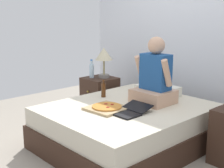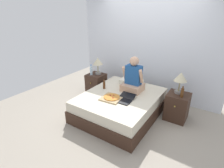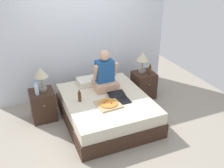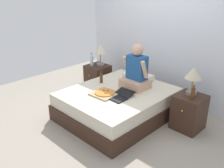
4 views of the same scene
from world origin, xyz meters
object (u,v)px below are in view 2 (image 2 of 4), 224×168
at_px(lamp_on_right_nightstand, 181,78).
at_px(beer_bottle_on_bed, 104,85).
at_px(nightstand_left, 96,84).
at_px(water_bottle, 91,71).
at_px(nightstand_right, 177,107).
at_px(laptop, 124,99).
at_px(person_seated, 133,79).
at_px(bed, 121,105).
at_px(pizza_box, 112,98).
at_px(lamp_on_left_nightstand, 98,62).
at_px(beer_bottle, 182,93).

bearing_deg(lamp_on_right_nightstand, beer_bottle_on_bed, -161.91).
xyz_separation_m(nightstand_left, water_bottle, (-0.08, -0.09, 0.40)).
distance_m(nightstand_right, lamp_on_right_nightstand, 0.62).
relative_size(water_bottle, laptop, 0.66).
distance_m(lamp_on_right_nightstand, person_seated, 0.98).
distance_m(bed, person_seated, 0.64).
height_order(person_seated, beer_bottle_on_bed, person_seated).
relative_size(person_seated, pizza_box, 1.82).
distance_m(bed, nightstand_left, 1.20).
xyz_separation_m(water_bottle, person_seated, (1.28, -0.09, 0.08)).
relative_size(laptop, beer_bottle_on_bed, 1.89).
xyz_separation_m(nightstand_left, laptop, (1.28, -0.69, 0.22)).
xyz_separation_m(lamp_on_left_nightstand, beer_bottle, (2.20, -0.15, -0.23)).
xyz_separation_m(nightstand_left, lamp_on_right_nightstand, (2.14, 0.05, 0.62)).
xyz_separation_m(lamp_on_right_nightstand, beer_bottle_on_bed, (-1.54, -0.50, -0.33)).
bearing_deg(water_bottle, person_seated, -3.81).
relative_size(lamp_on_left_nightstand, pizza_box, 1.05).
xyz_separation_m(lamp_on_left_nightstand, laptop, (1.24, -0.74, -0.40)).
distance_m(person_seated, beer_bottle_on_bed, 0.69).
distance_m(person_seated, pizza_box, 0.68).
bearing_deg(pizza_box, lamp_on_right_nightstand, 36.29).
distance_m(beer_bottle, beer_bottle_on_bed, 1.68).
relative_size(nightstand_left, lamp_on_right_nightstand, 1.29).
xyz_separation_m(water_bottle, beer_bottle, (2.32, -0.01, -0.02)).
xyz_separation_m(lamp_on_left_nightstand, pizza_box, (0.98, -0.82, -0.40)).
bearing_deg(pizza_box, nightstand_left, 142.96).
bearing_deg(bed, lamp_on_right_nightstand, 28.04).
bearing_deg(beer_bottle_on_bed, nightstand_right, 16.10).
distance_m(laptop, pizza_box, 0.27).
bearing_deg(laptop, nightstand_right, 37.71).
height_order(nightstand_left, lamp_on_left_nightstand, lamp_on_left_nightstand).
distance_m(lamp_on_right_nightstand, beer_bottle_on_bed, 1.65).
height_order(lamp_on_left_nightstand, beer_bottle_on_bed, lamp_on_left_nightstand).
height_order(lamp_on_left_nightstand, beer_bottle, lamp_on_left_nightstand).
relative_size(lamp_on_left_nightstand, lamp_on_right_nightstand, 1.00).
height_order(lamp_on_left_nightstand, nightstand_right, lamp_on_left_nightstand).
relative_size(nightstand_right, beer_bottle_on_bed, 2.64).
height_order(bed, beer_bottle, beer_bottle).
bearing_deg(person_seated, beer_bottle, 4.12).
bearing_deg(lamp_on_right_nightstand, person_seated, -166.57).
distance_m(nightstand_right, beer_bottle, 0.41).
relative_size(water_bottle, person_seated, 0.35).
distance_m(lamp_on_left_nightstand, lamp_on_right_nightstand, 2.10).
relative_size(nightstand_left, beer_bottle_on_bed, 2.64).
xyz_separation_m(bed, person_seated, (0.11, 0.34, 0.53)).
xyz_separation_m(nightstand_left, beer_bottle, (2.24, -0.10, 0.39)).
bearing_deg(laptop, water_bottle, 156.14).
xyz_separation_m(nightstand_right, laptop, (-0.89, -0.69, 0.22)).
xyz_separation_m(lamp_on_right_nightstand, pizza_box, (-1.12, -0.82, -0.40)).
height_order(water_bottle, pizza_box, water_bottle).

